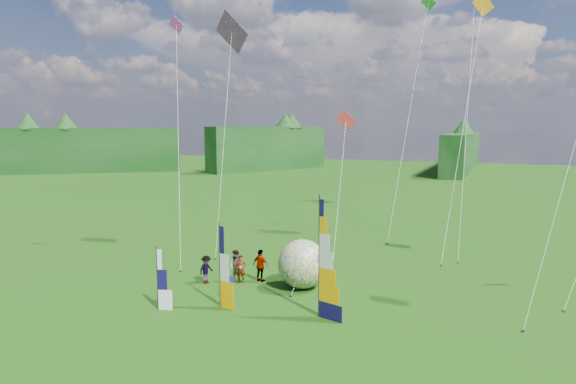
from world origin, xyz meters
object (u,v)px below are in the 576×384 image
at_px(feather_banner_main, 319,259).
at_px(bol_inflatable, 302,264).
at_px(spectator_a, 241,269).
at_px(spectator_d, 261,266).
at_px(kite_whale, 470,78).
at_px(spectator_c, 206,269).
at_px(side_banner_far, 157,280).
at_px(camp_chair, 228,285).
at_px(spectator_b, 236,266).
at_px(side_banner_left, 220,267).

relative_size(feather_banner_main, bol_inflatable, 2.06).
height_order(feather_banner_main, spectator_a, feather_banner_main).
height_order(spectator_d, kite_whale, kite_whale).
distance_m(spectator_a, spectator_d, 1.12).
bearing_deg(kite_whale, spectator_a, -106.53).
bearing_deg(spectator_c, side_banner_far, -166.31).
height_order(camp_chair, kite_whale, kite_whale).
height_order(bol_inflatable, spectator_d, bol_inflatable).
bearing_deg(spectator_d, spectator_a, 49.72).
relative_size(feather_banner_main, kite_whale, 0.23).
distance_m(side_banner_far, spectator_b, 5.51).
bearing_deg(spectator_d, camp_chair, 87.41).
relative_size(side_banner_far, spectator_d, 1.61).
height_order(side_banner_left, spectator_b, side_banner_left).
relative_size(spectator_a, spectator_b, 0.86).
bearing_deg(spectator_b, kite_whale, 59.11).
height_order(spectator_a, kite_whale, kite_whale).
bearing_deg(spectator_d, spectator_c, 40.70).
distance_m(spectator_a, kite_whale, 21.00).
xyz_separation_m(bol_inflatable, spectator_a, (-3.45, -0.56, -0.54)).
bearing_deg(side_banner_left, camp_chair, 123.36).
distance_m(side_banner_left, side_banner_far, 2.98).
distance_m(spectator_d, kite_whale, 20.03).
relative_size(feather_banner_main, spectator_a, 3.47).
bearing_deg(spectator_d, spectator_b, 38.18).
height_order(spectator_b, spectator_c, spectator_b).
distance_m(feather_banner_main, side_banner_far, 7.72).
height_order(feather_banner_main, side_banner_far, feather_banner_main).
bearing_deg(camp_chair, spectator_c, 153.62).
relative_size(spectator_c, camp_chair, 1.69).
distance_m(feather_banner_main, spectator_d, 6.36).
height_order(spectator_c, spectator_d, spectator_d).
xyz_separation_m(side_banner_far, spectator_d, (2.48, 5.94, -0.56)).
xyz_separation_m(side_banner_far, bol_inflatable, (5.05, 5.81, -0.15)).
relative_size(side_banner_left, side_banner_far, 1.35).
xyz_separation_m(spectator_a, spectator_d, (0.88, 0.69, 0.13)).
relative_size(camp_chair, kite_whale, 0.04).
xyz_separation_m(spectator_b, camp_chair, (0.57, -1.94, -0.45)).
height_order(spectator_b, camp_chair, spectator_b).
height_order(side_banner_far, spectator_b, side_banner_far).
xyz_separation_m(feather_banner_main, spectator_b, (-6.03, 3.13, -1.82)).
relative_size(side_banner_left, kite_whale, 0.17).
relative_size(side_banner_far, camp_chair, 3.20).
bearing_deg(spectator_b, side_banner_left, -65.59).
distance_m(bol_inflatable, camp_chair, 4.12).
bearing_deg(side_banner_far, feather_banner_main, -1.97).
bearing_deg(side_banner_left, spectator_a, 117.13).
bearing_deg(feather_banner_main, side_banner_left, -154.63).
bearing_deg(side_banner_far, spectator_c, 73.28).
bearing_deg(spectator_b, spectator_c, -142.67).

